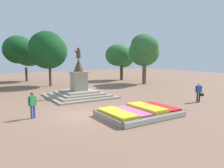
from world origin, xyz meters
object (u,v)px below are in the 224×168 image
at_px(statue_monument, 79,90).
at_px(pedestrian_with_handbag, 199,91).
at_px(pedestrian_near_planter, 32,103).
at_px(flower_planter, 140,112).

bearing_deg(statue_monument, pedestrian_with_handbag, -45.18).
relative_size(statue_monument, pedestrian_with_handbag, 3.47).
relative_size(statue_monument, pedestrian_near_planter, 3.46).
distance_m(flower_planter, statue_monument, 8.51).
height_order(pedestrian_with_handbag, pedestrian_near_planter, pedestrian_near_planter).
xyz_separation_m(flower_planter, pedestrian_with_handbag, (7.04, 0.82, 0.69)).
bearing_deg(pedestrian_with_handbag, pedestrian_near_planter, 170.05).
distance_m(statue_monument, pedestrian_with_handbag, 10.80).
relative_size(flower_planter, statue_monument, 0.89).
distance_m(pedestrian_with_handbag, pedestrian_near_planter, 13.26).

